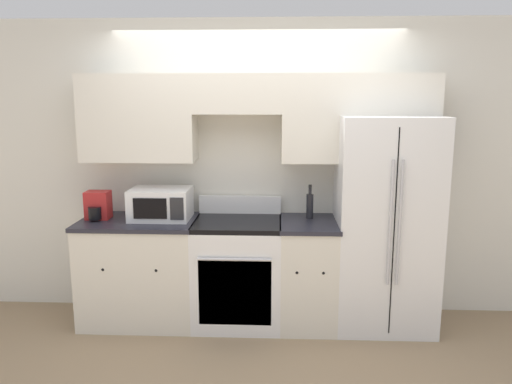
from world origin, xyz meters
name	(u,v)px	position (x,y,z in m)	size (l,w,h in m)	color
ground_plane	(254,338)	(0.00, 0.00, 0.00)	(12.00, 12.00, 0.00)	#937A5B
wall_back	(258,152)	(0.01, 0.60, 1.46)	(8.00, 0.39, 2.60)	silver
lower_cabinets_left	(140,270)	(-1.01, 0.31, 0.45)	(0.99, 0.64, 0.91)	silver
lower_cabinets_right	(308,273)	(0.44, 0.31, 0.46)	(0.49, 0.64, 0.91)	silver
oven_range	(238,271)	(-0.16, 0.31, 0.46)	(0.74, 0.65, 1.07)	white
refrigerator	(384,222)	(1.08, 0.39, 0.89)	(0.81, 0.81, 1.79)	white
microwave	(161,204)	(-0.82, 0.36, 1.04)	(0.50, 0.39, 0.26)	white
bottle	(310,205)	(0.46, 0.43, 1.02)	(0.06, 0.06, 0.29)	black
electric_kettle	(98,206)	(-1.36, 0.33, 1.02)	(0.20, 0.22, 0.24)	#B22323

